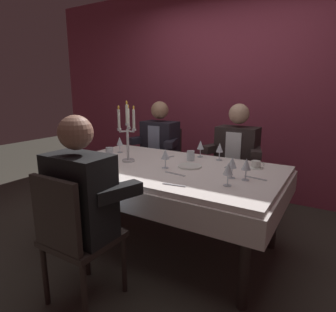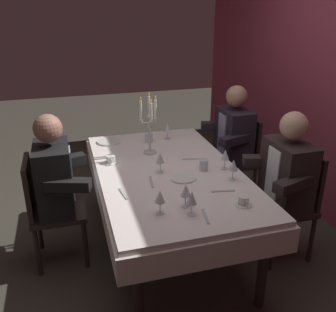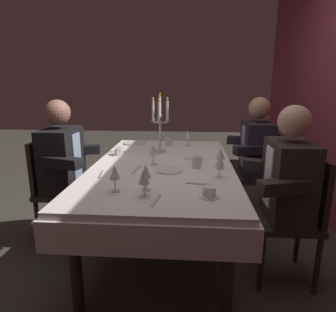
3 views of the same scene
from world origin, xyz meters
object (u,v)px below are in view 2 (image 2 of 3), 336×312
at_px(wine_glass_4, 192,198).
at_px(water_tumbler_1, 149,138).
at_px(dinner_plate_0, 183,178).
at_px(wine_glass_6, 168,128).
at_px(wine_glass_0, 160,159).
at_px(seated_diner_2, 288,174).
at_px(candelabra, 149,128).
at_px(wine_glass_5, 225,155).
at_px(seated_diner_1, 53,178).
at_px(wine_glass_1, 186,191).
at_px(coffee_cup_0, 111,160).
at_px(wine_glass_3, 233,166).
at_px(dinner_plate_1, 109,142).
at_px(seated_diner_0, 234,135).
at_px(water_tumbler_0, 204,165).
at_px(dining_table, 168,183).
at_px(wine_glass_2, 160,197).
at_px(coffee_cup_1, 243,201).

relative_size(wine_glass_4, water_tumbler_1, 1.80).
height_order(dinner_plate_0, wine_glass_6, wine_glass_6).
distance_m(wine_glass_0, seated_diner_2, 1.01).
xyz_separation_m(candelabra, wine_glass_6, (-0.31, 0.25, -0.12)).
relative_size(wine_glass_5, seated_diner_1, 0.13).
distance_m(wine_glass_1, wine_glass_6, 1.31).
height_order(wine_glass_1, coffee_cup_0, wine_glass_1).
relative_size(candelabra, seated_diner_2, 0.44).
bearing_deg(wine_glass_3, water_tumbler_1, -156.59).
bearing_deg(dinner_plate_0, wine_glass_0, -139.53).
xyz_separation_m(wine_glass_1, wine_glass_6, (-1.29, 0.24, 0.00)).
bearing_deg(wine_glass_5, dinner_plate_1, -136.96).
xyz_separation_m(dinner_plate_1, wine_glass_5, (0.87, 0.81, 0.11)).
distance_m(dinner_plate_0, seated_diner_0, 1.16).
distance_m(wine_glass_1, water_tumbler_0, 0.60).
relative_size(dining_table, seated_diner_2, 1.56).
xyz_separation_m(dinner_plate_0, seated_diner_1, (-0.29, -0.95, -0.01)).
height_order(wine_glass_0, water_tumbler_1, wine_glass_0).
relative_size(dinner_plate_1, wine_glass_0, 1.41).
distance_m(dinner_plate_0, wine_glass_2, 0.54).
relative_size(candelabra, seated_diner_1, 0.44).
bearing_deg(coffee_cup_1, dinner_plate_0, -151.87).
height_order(water_tumbler_0, water_tumbler_1, water_tumbler_0).
xyz_separation_m(seated_diner_1, seated_diner_2, (0.43, 1.77, 0.00)).
bearing_deg(seated_diner_2, wine_glass_2, -75.14).
bearing_deg(water_tumbler_0, seated_diner_1, -99.39).
bearing_deg(seated_diner_1, wine_glass_5, 81.13).
xyz_separation_m(wine_glass_0, wine_glass_6, (-0.72, 0.26, 0.00)).
bearing_deg(wine_glass_2, water_tumbler_0, 136.96).
bearing_deg(seated_diner_0, seated_diner_1, -73.06).
xyz_separation_m(wine_glass_0, wine_glass_4, (0.67, 0.03, 0.00)).
height_order(coffee_cup_0, seated_diner_2, seated_diner_2).
height_order(wine_glass_3, wine_glass_5, same).
height_order(wine_glass_5, seated_diner_0, seated_diner_0).
height_order(dinner_plate_0, dinner_plate_1, same).
xyz_separation_m(water_tumbler_0, seated_diner_1, (-0.19, -1.16, -0.05)).
xyz_separation_m(dining_table, seated_diner_0, (-0.64, 0.89, 0.11)).
xyz_separation_m(wine_glass_1, wine_glass_2, (0.03, -0.18, 0.00)).
bearing_deg(wine_glass_4, seated_diner_1, -133.49).
height_order(dinner_plate_1, wine_glass_2, wine_glass_2).
bearing_deg(seated_diner_1, wine_glass_0, 81.15).
bearing_deg(wine_glass_5, seated_diner_2, 63.17).
height_order(wine_glass_5, water_tumbler_0, wine_glass_5).
bearing_deg(wine_glass_2, seated_diner_2, 104.86).
relative_size(candelabra, water_tumbler_1, 6.00).
bearing_deg(seated_diner_2, seated_diner_1, -103.68).
height_order(dining_table, water_tumbler_1, water_tumbler_1).
distance_m(dining_table, candelabra, 0.53).
height_order(wine_glass_6, coffee_cup_1, wine_glass_6).
relative_size(dinner_plate_0, seated_diner_1, 0.16).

